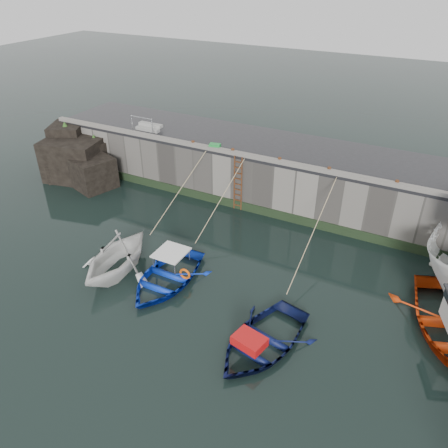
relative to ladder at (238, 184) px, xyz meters
The scene contains 20 objects.
ground 10.24m from the ladder, 78.60° to the right, with size 120.00×120.00×0.00m, color black.
quay_back 3.27m from the ladder, 52.28° to the left, with size 30.00×5.00×3.00m, color slate.
road_back 3.59m from the ladder, 52.28° to the left, with size 30.00×5.00×0.16m, color black.
kerb_back 2.62m from the ladder, ahead, with size 30.00×0.30×0.20m, color slate.
algae_back 2.41m from the ladder, ahead, with size 30.00×0.08×0.50m, color black.
rock_outcrop 10.95m from the ladder, behind, with size 5.85×4.24×3.41m.
ladder is the anchor object (origin of this frame).
boat_near_white 8.16m from the ladder, 106.82° to the right, with size 3.73×4.33×2.28m, color silver.
boat_near_white_rope 3.79m from the ladder, 132.38° to the right, with size 0.04×5.86×3.10m, color tan, non-canonical shape.
boat_near_blue 7.43m from the ladder, 89.61° to the right, with size 3.24×4.54×0.94m, color #0C2FBA.
boat_near_blue_rope 2.83m from the ladder, 88.80° to the right, with size 0.04×5.50×3.10m, color tan, non-canonical shape.
boat_near_navy 10.32m from the ladder, 58.97° to the right, with size 3.23×4.53×0.94m, color #09113D.
boat_near_navy_rope 6.29m from the ladder, 30.33° to the right, with size 0.04×6.84×3.10m, color tan, non-canonical shape.
fish_crate 2.41m from the ladder, 166.67° to the left, with size 0.61×0.36×0.33m, color #198C33.
railing 7.10m from the ladder, 168.83° to the left, with size 1.60×1.05×1.00m.
bollard_a 3.47m from the ladder, behind, with size 0.18×0.18×0.28m, color #3F1E0F.
bollard_b 1.81m from the ladder, 146.14° to the left, with size 0.18×0.18×0.28m, color #3F1E0F.
bollard_c 2.81m from the ladder, ahead, with size 0.18×0.18×0.28m, color #3F1E0F.
bollard_d 5.11m from the ladder, ahead, with size 0.18×0.18×0.28m, color #3F1E0F.
bollard_e 8.19m from the ladder, ahead, with size 0.18×0.18×0.28m, color #3F1E0F.
Camera 1 is at (7.29, -9.62, 12.23)m, focal length 35.00 mm.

